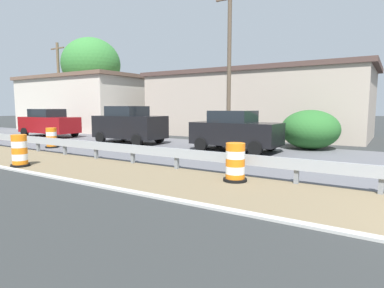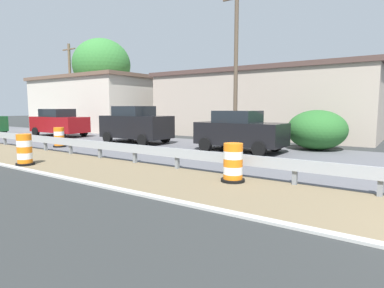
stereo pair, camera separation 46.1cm
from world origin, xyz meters
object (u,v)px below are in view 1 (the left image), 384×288
object	(u,v)px
traffic_barrel_mid	(20,152)
utility_pole_mid	(59,85)
car_mid_far_lane	(49,123)
utility_pole_near	(229,65)
car_distant_a	(129,125)
car_trailing_near_lane	(235,131)
traffic_barrel_far	(52,139)
traffic_barrel_close	(235,164)

from	to	relation	value
traffic_barrel_mid	utility_pole_mid	xyz separation A→B (m)	(12.36, 15.01, 3.57)
car_mid_far_lane	utility_pole_near	bearing A→B (deg)	16.14
utility_pole_mid	car_distant_a	bearing A→B (deg)	-110.01
utility_pole_near	car_trailing_near_lane	bearing A→B (deg)	-149.39
traffic_barrel_far	utility_pole_near	world-z (taller)	utility_pole_near
car_mid_far_lane	car_distant_a	bearing A→B (deg)	-0.85
car_distant_a	traffic_barrel_far	bearing A→B (deg)	-117.26
traffic_barrel_mid	traffic_barrel_far	distance (m)	5.40
traffic_barrel_close	car_distant_a	world-z (taller)	car_distant_a
car_mid_far_lane	utility_pole_mid	world-z (taller)	utility_pole_mid
traffic_barrel_mid	traffic_barrel_far	world-z (taller)	traffic_barrel_mid
traffic_barrel_far	utility_pole_mid	world-z (taller)	utility_pole_mid
traffic_barrel_far	utility_pole_near	bearing A→B (deg)	-40.40
car_mid_far_lane	car_distant_a	world-z (taller)	car_distant_a
traffic_barrel_close	utility_pole_mid	distance (m)	24.97
traffic_barrel_mid	traffic_barrel_close	bearing A→B (deg)	-74.94
traffic_barrel_mid	traffic_barrel_far	size ratio (longest dim) A/B	1.10
car_distant_a	utility_pole_near	size ratio (longest dim) A/B	0.48
traffic_barrel_mid	utility_pole_near	bearing A→B (deg)	-12.97
traffic_barrel_mid	car_trailing_near_lane	size ratio (longest dim) A/B	0.27
traffic_barrel_far	utility_pole_near	size ratio (longest dim) A/B	0.12
car_distant_a	traffic_barrel_mid	bearing A→B (deg)	-76.44
traffic_barrel_mid	car_distant_a	bearing A→B (deg)	14.17
traffic_barrel_mid	car_distant_a	world-z (taller)	car_distant_a
traffic_barrel_close	car_trailing_near_lane	xyz separation A→B (m)	(5.80, 2.69, 0.47)
traffic_barrel_close	utility_pole_near	bearing A→B (deg)	27.12
traffic_barrel_close	utility_pole_mid	xyz separation A→B (m)	(10.36, 22.44, 3.59)
car_distant_a	utility_pole_mid	world-z (taller)	utility_pole_mid
traffic_barrel_mid	traffic_barrel_far	bearing A→B (deg)	44.86
traffic_barrel_far	utility_pole_near	distance (m)	10.74
car_distant_a	traffic_barrel_close	bearing A→B (deg)	-31.52
traffic_barrel_close	car_trailing_near_lane	bearing A→B (deg)	24.86
traffic_barrel_mid	utility_pole_near	world-z (taller)	utility_pole_near
utility_pole_mid	traffic_barrel_close	bearing A→B (deg)	-114.79
car_distant_a	utility_pole_near	world-z (taller)	utility_pole_near
car_trailing_near_lane	car_distant_a	size ratio (longest dim) A/B	0.99
car_trailing_near_lane	utility_pole_mid	size ratio (longest dim) A/B	0.54
utility_pole_near	traffic_barrel_close	bearing A→B (deg)	-152.88
utility_pole_near	traffic_barrel_mid	bearing A→B (deg)	167.03
car_mid_far_lane	utility_pole_mid	size ratio (longest dim) A/B	0.59
utility_pole_near	utility_pole_mid	size ratio (longest dim) A/B	1.13
traffic_barrel_close	car_mid_far_lane	distance (m)	17.76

